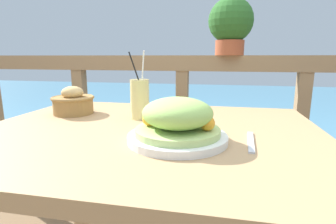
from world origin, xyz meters
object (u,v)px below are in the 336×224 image
bread_basket (73,102)px  potted_plant (231,24)px  drink_glass (140,99)px  salad_plate (177,123)px

bread_basket → potted_plant: potted_plant is taller
drink_glass → bread_basket: drink_glass is taller
salad_plate → bread_basket: size_ratio=1.63×
salad_plate → drink_glass: size_ratio=1.10×
drink_glass → bread_basket: bearing=174.8°
salad_plate → bread_basket: bearing=150.4°
drink_glass → potted_plant: size_ratio=0.80×
salad_plate → drink_glass: 0.31m
salad_plate → potted_plant: 0.97m
bread_basket → potted_plant: bearing=44.5°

